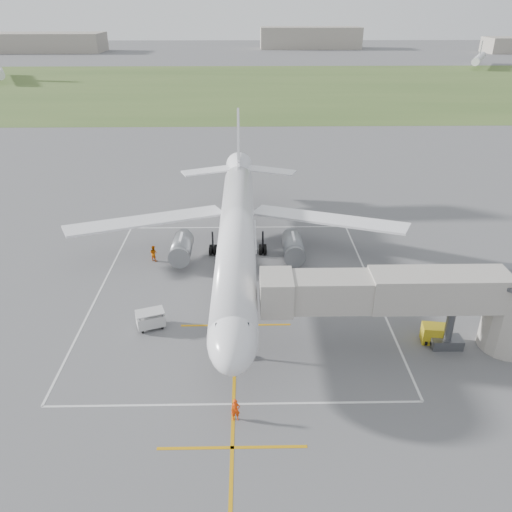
{
  "coord_description": "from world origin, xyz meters",
  "views": [
    {
      "loc": [
        1.14,
        -47.59,
        26.45
      ],
      "look_at": [
        1.95,
        -4.0,
        4.0
      ],
      "focal_mm": 35.0,
      "sensor_mm": 36.0,
      "label": 1
    }
  ],
  "objects_px": {
    "baggage_cart": "(151,319)",
    "ramp_worker_wing": "(154,253)",
    "airliner": "(237,232)",
    "gpu_unit": "(435,334)",
    "ramp_worker_nose": "(235,410)",
    "jet_bridge": "(427,300)"
  },
  "relations": [
    {
      "from": "baggage_cart",
      "to": "ramp_worker_wing",
      "type": "relative_size",
      "value": 1.52
    },
    {
      "from": "airliner",
      "to": "ramp_worker_wing",
      "type": "distance_m",
      "value": 10.36
    },
    {
      "from": "baggage_cart",
      "to": "ramp_worker_wing",
      "type": "bearing_deg",
      "value": 78.73
    },
    {
      "from": "gpu_unit",
      "to": "baggage_cart",
      "type": "height_order",
      "value": "baggage_cart"
    },
    {
      "from": "baggage_cart",
      "to": "ramp_worker_nose",
      "type": "distance_m",
      "value": 13.73
    },
    {
      "from": "airliner",
      "to": "ramp_worker_wing",
      "type": "height_order",
      "value": "airliner"
    },
    {
      "from": "jet_bridge",
      "to": "ramp_worker_wing",
      "type": "xyz_separation_m",
      "value": [
        -25.25,
        16.38,
        -3.82
      ]
    },
    {
      "from": "jet_bridge",
      "to": "ramp_worker_wing",
      "type": "relative_size",
      "value": 12.65
    },
    {
      "from": "baggage_cart",
      "to": "ramp_worker_nose",
      "type": "xyz_separation_m",
      "value": [
        7.83,
        -11.27,
        0.01
      ]
    },
    {
      "from": "ramp_worker_nose",
      "to": "ramp_worker_wing",
      "type": "bearing_deg",
      "value": 108.57
    },
    {
      "from": "gpu_unit",
      "to": "ramp_worker_wing",
      "type": "height_order",
      "value": "ramp_worker_wing"
    },
    {
      "from": "gpu_unit",
      "to": "ramp_worker_wing",
      "type": "distance_m",
      "value": 30.98
    },
    {
      "from": "baggage_cart",
      "to": "ramp_worker_nose",
      "type": "relative_size",
      "value": 1.59
    },
    {
      "from": "airliner",
      "to": "baggage_cart",
      "type": "bearing_deg",
      "value": -124.87
    },
    {
      "from": "airliner",
      "to": "ramp_worker_nose",
      "type": "relative_size",
      "value": 26.32
    },
    {
      "from": "airliner",
      "to": "ramp_worker_nose",
      "type": "height_order",
      "value": "airliner"
    },
    {
      "from": "ramp_worker_nose",
      "to": "airliner",
      "type": "bearing_deg",
      "value": 87.32
    },
    {
      "from": "gpu_unit",
      "to": "airliner",
      "type": "bearing_deg",
      "value": 150.19
    },
    {
      "from": "jet_bridge",
      "to": "baggage_cart",
      "type": "relative_size",
      "value": 8.31
    },
    {
      "from": "jet_bridge",
      "to": "ramp_worker_nose",
      "type": "bearing_deg",
      "value": -152.78
    },
    {
      "from": "jet_bridge",
      "to": "ramp_worker_wing",
      "type": "height_order",
      "value": "jet_bridge"
    },
    {
      "from": "ramp_worker_nose",
      "to": "ramp_worker_wing",
      "type": "distance_m",
      "value": 26.23
    }
  ]
}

